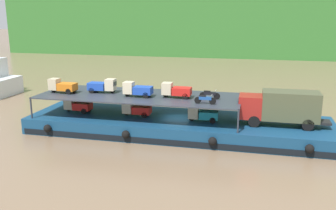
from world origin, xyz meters
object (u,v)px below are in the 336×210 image
at_px(mini_truck_lower_aft, 136,109).
at_px(covered_lorry, 281,107).
at_px(mini_truck_upper_bow, 176,90).
at_px(mini_truck_lower_stern, 77,105).
at_px(cargo_barge, 178,125).
at_px(mini_truck_upper_fore, 137,89).
at_px(mini_truck_upper_stern, 62,86).
at_px(motorcycle_upper_port, 205,99).
at_px(mini_truck_upper_mid, 103,86).
at_px(mini_truck_lower_mid, 203,114).
at_px(motorcycle_upper_centre, 210,94).

bearing_deg(mini_truck_lower_aft, covered_lorry, -0.12).
bearing_deg(mini_truck_upper_bow, mini_truck_lower_stern, -179.67).
bearing_deg(cargo_barge, mini_truck_upper_fore, -171.64).
bearing_deg(mini_truck_upper_stern, cargo_barge, 3.01).
xyz_separation_m(mini_truck_upper_bow, motorcycle_upper_port, (2.98, -1.88, -0.26)).
xyz_separation_m(covered_lorry, mini_truck_lower_stern, (-19.51, 0.10, -1.00)).
bearing_deg(mini_truck_lower_stern, motorcycle_upper_port, -7.95).
bearing_deg(mini_truck_upper_stern, mini_truck_upper_mid, 14.46).
height_order(mini_truck_lower_aft, mini_truck_upper_bow, mini_truck_upper_bow).
bearing_deg(mini_truck_upper_stern, mini_truck_upper_bow, 2.43).
height_order(mini_truck_upper_stern, mini_truck_upper_mid, same).
bearing_deg(mini_truck_lower_stern, covered_lorry, -0.29).
bearing_deg(mini_truck_lower_mid, mini_truck_upper_mid, 174.58).
relative_size(cargo_barge, mini_truck_lower_mid, 10.24).
bearing_deg(motorcycle_upper_port, covered_lorry, 14.97).
relative_size(mini_truck_lower_mid, motorcycle_upper_port, 1.47).
bearing_deg(motorcycle_upper_port, mini_truck_upper_stern, 174.44).
xyz_separation_m(cargo_barge, mini_truck_lower_aft, (-4.02, -0.25, 1.44)).
distance_m(mini_truck_lower_aft, mini_truck_upper_mid, 4.22).
distance_m(mini_truck_lower_aft, mini_truck_lower_mid, 6.48).
bearing_deg(mini_truck_upper_bow, mini_truck_lower_aft, -178.13).
height_order(mini_truck_lower_stern, mini_truck_lower_aft, same).
relative_size(mini_truck_lower_stern, mini_truck_upper_stern, 1.00).
height_order(covered_lorry, mini_truck_upper_stern, mini_truck_upper_stern).
relative_size(mini_truck_lower_mid, mini_truck_upper_stern, 1.01).
bearing_deg(mini_truck_upper_fore, covered_lorry, 1.22).
relative_size(cargo_barge, covered_lorry, 3.63).
bearing_deg(mini_truck_upper_stern, covered_lorry, 0.90).
distance_m(covered_lorry, mini_truck_lower_stern, 19.54).
height_order(mini_truck_upper_stern, mini_truck_upper_bow, same).
bearing_deg(mini_truck_upper_mid, motorcycle_upper_centre, -1.91).
xyz_separation_m(mini_truck_upper_stern, mini_truck_upper_bow, (11.38, 0.48, 0.00)).
bearing_deg(covered_lorry, mini_truck_upper_mid, 177.76).
bearing_deg(mini_truck_lower_stern, motorcycle_upper_centre, 0.91).
bearing_deg(motorcycle_upper_centre, mini_truck_lower_stern, -179.09).
distance_m(mini_truck_upper_stern, mini_truck_upper_bow, 11.39).
height_order(mini_truck_upper_bow, motorcycle_upper_port, mini_truck_upper_bow).
distance_m(covered_lorry, mini_truck_upper_mid, 17.01).
relative_size(mini_truck_lower_stern, mini_truck_upper_mid, 1.00).
relative_size(mini_truck_upper_mid, mini_truck_upper_fore, 1.00).
relative_size(mini_truck_lower_aft, motorcycle_upper_centre, 1.44).
bearing_deg(mini_truck_upper_fore, mini_truck_lower_mid, -0.20).
xyz_separation_m(covered_lorry, motorcycle_upper_port, (-6.45, -1.73, 0.74)).
xyz_separation_m(mini_truck_lower_mid, mini_truck_upper_stern, (-13.97, -0.03, 2.00)).
relative_size(covered_lorry, mini_truck_lower_stern, 2.84).
distance_m(covered_lorry, mini_truck_lower_mid, 6.92).
bearing_deg(covered_lorry, motorcycle_upper_port, -165.03).
bearing_deg(covered_lorry, mini_truck_lower_stern, 179.71).
relative_size(covered_lorry, motorcycle_upper_port, 4.13).
bearing_deg(mini_truck_upper_bow, mini_truck_upper_stern, -177.57).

